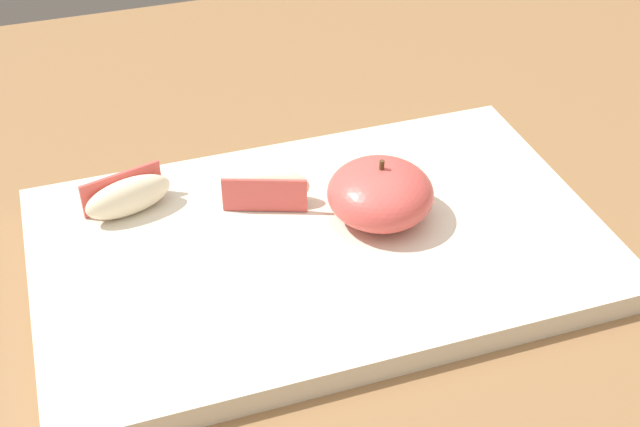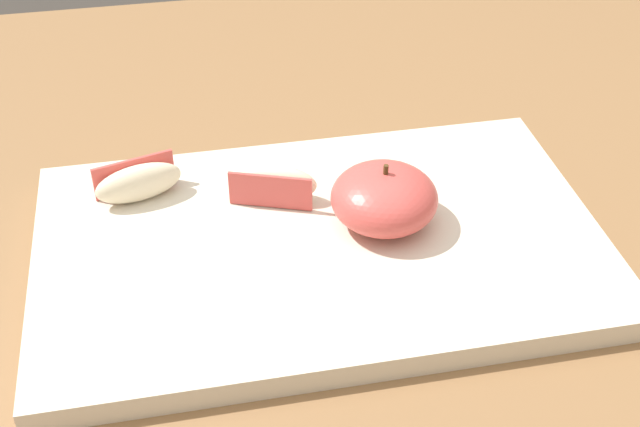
% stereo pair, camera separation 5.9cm
% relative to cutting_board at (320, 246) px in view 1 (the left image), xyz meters
% --- Properties ---
extents(dining_table, '(1.18, 0.92, 0.78)m').
position_rel_cutting_board_xyz_m(dining_table, '(0.03, 0.01, -0.12)').
color(dining_table, brown).
rests_on(dining_table, ground_plane).
extents(cutting_board, '(0.40, 0.25, 0.02)m').
position_rel_cutting_board_xyz_m(cutting_board, '(0.00, 0.00, 0.00)').
color(cutting_board, beige).
rests_on(cutting_board, dining_table).
extents(apple_half_skin_up, '(0.08, 0.08, 0.05)m').
position_rel_cutting_board_xyz_m(apple_half_skin_up, '(0.05, 0.01, 0.03)').
color(apple_half_skin_up, '#D14C47').
rests_on(apple_half_skin_up, cutting_board).
extents(apple_wedge_left, '(0.07, 0.04, 0.03)m').
position_rel_cutting_board_xyz_m(apple_wedge_left, '(-0.12, 0.07, 0.02)').
color(apple_wedge_left, beige).
rests_on(apple_wedge_left, cutting_board).
extents(apple_wedge_back, '(0.07, 0.04, 0.03)m').
position_rel_cutting_board_xyz_m(apple_wedge_back, '(-0.03, 0.05, 0.02)').
color(apple_wedge_back, beige).
rests_on(apple_wedge_back, cutting_board).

